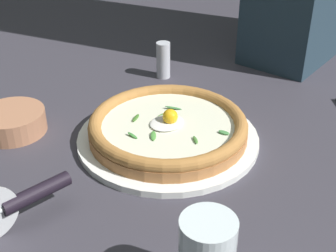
{
  "coord_description": "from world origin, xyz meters",
  "views": [
    {
      "loc": [
        0.45,
        0.57,
        0.47
      ],
      "look_at": [
        -0.03,
        0.03,
        0.03
      ],
      "focal_mm": 49.91,
      "sensor_mm": 36.0,
      "label": 1
    }
  ],
  "objects_px": {
    "side_bowl": "(12,122)",
    "pizza_cutter": "(22,200)",
    "pizza": "(168,126)",
    "pepper_shaker": "(163,60)"
  },
  "relations": [
    {
      "from": "pizza",
      "to": "pizza_cutter",
      "type": "height_order",
      "value": "pizza_cutter"
    },
    {
      "from": "side_bowl",
      "to": "pizza_cutter",
      "type": "height_order",
      "value": "pizza_cutter"
    },
    {
      "from": "pizza",
      "to": "side_bowl",
      "type": "relative_size",
      "value": 2.3
    },
    {
      "from": "pizza",
      "to": "pizza_cutter",
      "type": "distance_m",
      "value": 0.3
    },
    {
      "from": "pizza_cutter",
      "to": "pepper_shaker",
      "type": "xyz_separation_m",
      "value": [
        -0.47,
        -0.24,
        -0.0
      ]
    },
    {
      "from": "side_bowl",
      "to": "pizza_cutter",
      "type": "distance_m",
      "value": 0.27
    },
    {
      "from": "pizza",
      "to": "pepper_shaker",
      "type": "bearing_deg",
      "value": -129.32
    },
    {
      "from": "pizza",
      "to": "pepper_shaker",
      "type": "distance_m",
      "value": 0.28
    },
    {
      "from": "side_bowl",
      "to": "pizza_cutter",
      "type": "relative_size",
      "value": 0.75
    },
    {
      "from": "pizza",
      "to": "side_bowl",
      "type": "xyz_separation_m",
      "value": [
        0.2,
        -0.22,
        -0.01
      ]
    }
  ]
}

